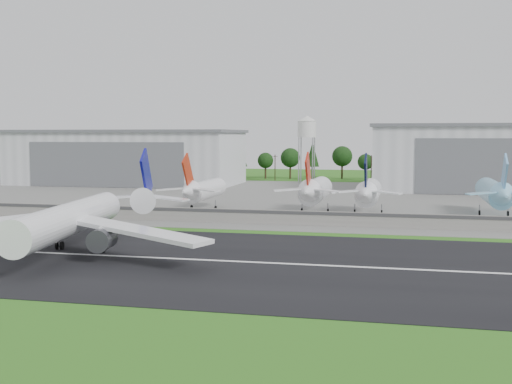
% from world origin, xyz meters
% --- Properties ---
extents(ground, '(600.00, 600.00, 0.00)m').
position_xyz_m(ground, '(0.00, 0.00, 0.00)').
color(ground, '#296818').
rests_on(ground, ground).
extents(runway, '(320.00, 60.00, 0.10)m').
position_xyz_m(runway, '(0.00, 10.00, 0.05)').
color(runway, black).
rests_on(runway, ground).
extents(runway_centerline, '(220.00, 1.00, 0.02)m').
position_xyz_m(runway_centerline, '(0.00, 10.00, 0.11)').
color(runway_centerline, white).
rests_on(runway_centerline, runway).
extents(apron, '(320.00, 150.00, 0.10)m').
position_xyz_m(apron, '(0.00, 120.00, 0.05)').
color(apron, slate).
rests_on(apron, ground).
extents(blast_fence, '(240.00, 0.61, 3.50)m').
position_xyz_m(blast_fence, '(0.00, 54.99, 1.81)').
color(blast_fence, gray).
rests_on(blast_fence, ground).
extents(hangar_west, '(97.00, 44.00, 23.20)m').
position_xyz_m(hangar_west, '(-80.00, 164.92, 11.63)').
color(hangar_west, silver).
rests_on(hangar_west, ground).
extents(hangar_east, '(102.00, 47.00, 25.20)m').
position_xyz_m(hangar_east, '(75.00, 164.92, 12.63)').
color(hangar_east, silver).
rests_on(hangar_east, ground).
extents(water_tower, '(8.40, 8.40, 29.40)m').
position_xyz_m(water_tower, '(-5.00, 185.00, 24.55)').
color(water_tower, '#99999E').
rests_on(water_tower, ground).
extents(utility_poles, '(230.00, 3.00, 12.00)m').
position_xyz_m(utility_poles, '(0.00, 200.00, 0.00)').
color(utility_poles, black).
rests_on(utility_poles, ground).
extents(treeline, '(320.00, 16.00, 22.00)m').
position_xyz_m(treeline, '(0.00, 215.00, 0.00)').
color(treeline, black).
rests_on(treeline, ground).
extents(main_airliner, '(56.60, 59.17, 18.17)m').
position_xyz_m(main_airliner, '(-21.25, 9.57, 4.89)').
color(main_airliner, white).
rests_on(main_airliner, runway).
extents(parked_jet_red_a, '(7.36, 31.29, 16.47)m').
position_xyz_m(parked_jet_red_a, '(-18.00, 76.53, 5.98)').
color(parked_jet_red_a, white).
rests_on(parked_jet_red_a, ground).
extents(parked_jet_red_b, '(7.36, 31.29, 16.90)m').
position_xyz_m(parked_jet_red_b, '(13.14, 76.59, 6.38)').
color(parked_jet_red_b, white).
rests_on(parked_jet_red_b, ground).
extents(parked_jet_navy, '(7.36, 31.29, 16.73)m').
position_xyz_m(parked_jet_navy, '(27.20, 76.57, 6.22)').
color(parked_jet_navy, white).
rests_on(parked_jet_navy, ground).
extents(parked_jet_skyblue, '(7.36, 37.29, 16.83)m').
position_xyz_m(parked_jet_skyblue, '(59.03, 81.58, 6.26)').
color(parked_jet_skyblue, '#8ACEEF').
rests_on(parked_jet_skyblue, ground).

